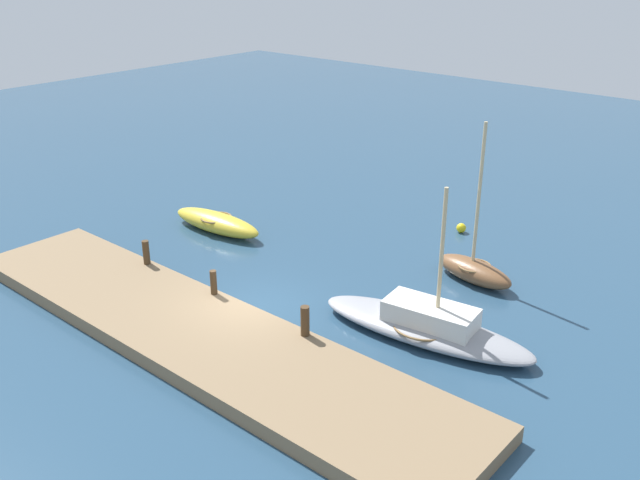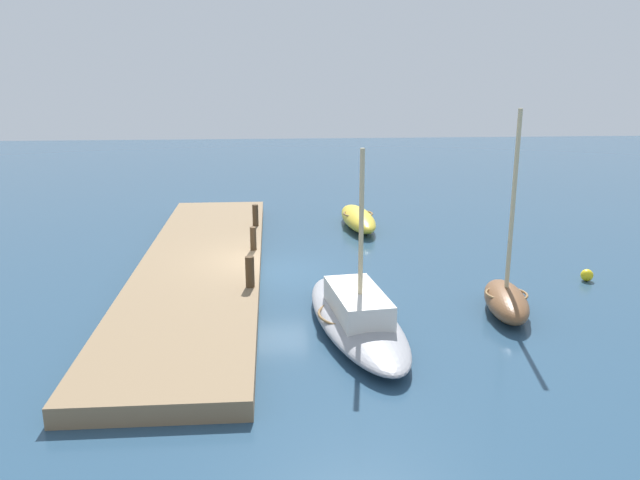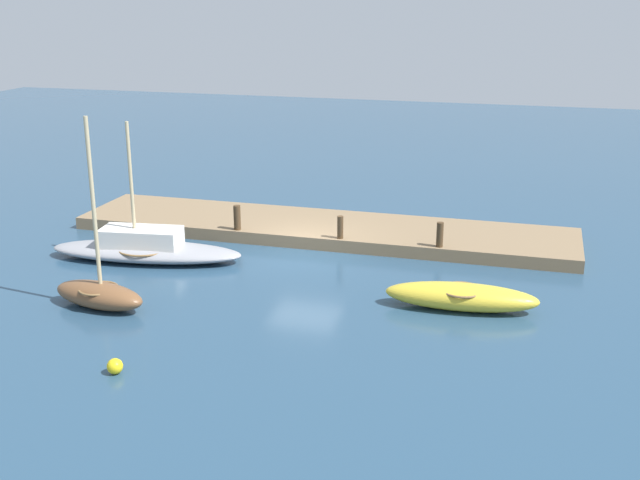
% 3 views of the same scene
% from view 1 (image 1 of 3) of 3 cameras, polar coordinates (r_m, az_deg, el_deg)
% --- Properties ---
extents(ground_plane, '(84.00, 84.00, 0.00)m').
position_cam_1_polar(ground_plane, '(22.98, -5.53, -5.75)').
color(ground_plane, navy).
extents(dock_platform, '(19.18, 4.00, 0.46)m').
position_cam_1_polar(dock_platform, '(21.55, -10.03, -7.43)').
color(dock_platform, '#846B4C').
rests_on(dock_platform, ground_plane).
extents(sailboat_grey, '(7.03, 2.84, 4.85)m').
position_cam_1_polar(sailboat_grey, '(21.47, 8.62, -6.85)').
color(sailboat_grey, '#939399').
rests_on(sailboat_grey, ground_plane).
extents(rowboat_yellow, '(4.56, 1.50, 0.79)m').
position_cam_1_polar(rowboat_yellow, '(29.16, -8.41, 1.43)').
color(rowboat_yellow, gold).
rests_on(rowboat_yellow, ground_plane).
extents(rowboat_brown, '(3.21, 1.59, 5.70)m').
position_cam_1_polar(rowboat_brown, '(25.18, 12.44, -2.32)').
color(rowboat_brown, brown).
rests_on(rowboat_brown, ground_plane).
extents(mooring_post_west, '(0.24, 0.24, 0.88)m').
position_cam_1_polar(mooring_post_west, '(25.59, -13.97, -0.98)').
color(mooring_post_west, '#47331E').
rests_on(mooring_post_west, dock_platform).
extents(mooring_post_mid_west, '(0.22, 0.22, 0.83)m').
position_cam_1_polar(mooring_post_mid_west, '(22.99, -8.66, -3.43)').
color(mooring_post_mid_west, '#47331E').
rests_on(mooring_post_mid_west, dock_platform).
extents(mooring_post_mid_east, '(0.26, 0.26, 0.93)m').
position_cam_1_polar(mooring_post_mid_east, '(20.43, -1.23, -6.60)').
color(mooring_post_mid_east, '#47331E').
rests_on(mooring_post_mid_east, dock_platform).
extents(marker_buoy, '(0.40, 0.40, 0.40)m').
position_cam_1_polar(marker_buoy, '(29.40, 11.42, 0.97)').
color(marker_buoy, yellow).
rests_on(marker_buoy, ground_plane).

